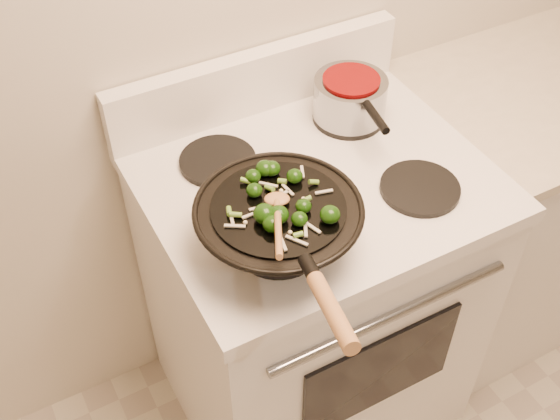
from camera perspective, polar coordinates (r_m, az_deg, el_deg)
stove at (r=1.94m, az=2.46°, el=-7.07°), size 0.78×0.67×1.08m
counter_unit at (r=2.33m, az=18.64°, el=0.60°), size 0.89×0.62×0.91m
wok at (r=1.40m, az=-0.08°, el=-1.19°), size 0.34×0.56×0.19m
stirfry at (r=1.36m, az=0.01°, el=0.85°), size 0.24×0.24×0.04m
wooden_spoon at (r=1.32m, az=-0.19°, el=-0.36°), size 0.13×0.22×0.08m
saucepan at (r=1.74m, az=5.73°, el=9.11°), size 0.18×0.29×0.11m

